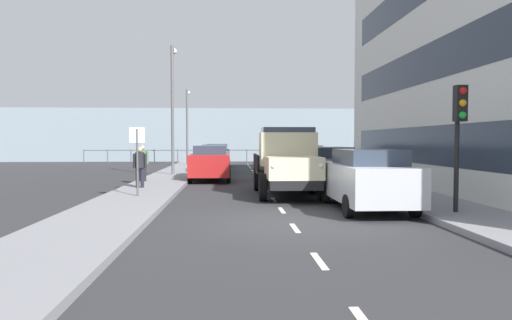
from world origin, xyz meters
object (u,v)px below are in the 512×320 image
truck_vintage_cream (288,163)px  car_black_oppositeside_2 (217,155)px  car_red_oppositeside_0 (210,163)px  car_white_kerbside_2 (304,161)px  lamp_post_promenade (173,99)px  traffic_light_near (459,121)px  car_silver_kerbside_near (366,178)px  street_sign (137,149)px  lamp_post_far (187,119)px  car_navy_kerbside_3 (290,157)px  pedestrian_near_railing (143,160)px  car_teal_oppositeside_1 (214,158)px  pedestrian_strolling (140,164)px  car_grey_kerbside_1 (327,167)px

truck_vintage_cream → car_black_oppositeside_2: (2.99, -18.62, -0.28)m
car_red_oppositeside_0 → car_white_kerbside_2: bearing=-163.6°
car_white_kerbside_2 → lamp_post_promenade: bearing=-10.4°
car_white_kerbside_2 → traffic_light_near: bearing=98.3°
car_red_oppositeside_0 → car_black_oppositeside_2: bearing=-90.0°
car_silver_kerbside_near → street_sign: street_sign is taller
lamp_post_far → car_navy_kerbside_3: bearing=139.1°
car_white_kerbside_2 → lamp_post_far: 14.09m
lamp_post_far → street_sign: 20.72m
lamp_post_promenade → pedestrian_near_railing: bearing=79.5°
truck_vintage_cream → car_teal_oppositeside_1: truck_vintage_cream is taller
car_navy_kerbside_3 → pedestrian_strolling: (7.36, 11.70, 0.17)m
car_teal_oppositeside_1 → lamp_post_promenade: (2.13, 3.20, 3.34)m
lamp_post_promenade → pedestrian_strolling: bearing=86.9°
car_teal_oppositeside_1 → lamp_post_far: 8.18m
car_navy_kerbside_3 → pedestrian_strolling: bearing=57.8°
car_navy_kerbside_3 → lamp_post_promenade: (6.96, 4.38, 3.34)m
lamp_post_far → lamp_post_promenade: bearing=91.0°
truck_vintage_cream → traffic_light_near: (-3.72, 4.94, 1.29)m
car_navy_kerbside_3 → car_teal_oppositeside_1: bearing=13.7°
car_black_oppositeside_2 → lamp_post_promenade: size_ratio=0.63×
street_sign → truck_vintage_cream: bearing=-170.0°
car_white_kerbside_2 → car_black_oppositeside_2: 11.76m
car_white_kerbside_2 → street_sign: size_ratio=2.03×
truck_vintage_cream → street_sign: bearing=10.0°
pedestrian_near_railing → lamp_post_promenade: lamp_post_promenade is taller
car_black_oppositeside_2 → street_sign: 19.64m
traffic_light_near → lamp_post_far: size_ratio=0.56×
pedestrian_strolling → street_sign: bearing=99.3°
car_red_oppositeside_0 → car_silver_kerbside_near: bearing=116.2°
car_silver_kerbside_near → car_black_oppositeside_2: 22.50m
car_grey_kerbside_1 → pedestrian_near_railing: pedestrian_near_railing is taller
truck_vintage_cream → car_teal_oppositeside_1: size_ratio=1.31×
car_red_oppositeside_0 → traffic_light_near: traffic_light_near is taller
car_grey_kerbside_1 → car_navy_kerbside_3: bearing=-90.0°
car_black_oppositeside_2 → car_silver_kerbside_near: bearing=102.4°
car_white_kerbside_2 → pedestrian_near_railing: (7.78, 3.17, 0.19)m
car_white_kerbside_2 → car_teal_oppositeside_1: (4.83, -4.48, -0.00)m
lamp_post_promenade → car_white_kerbside_2: bearing=169.6°
car_silver_kerbside_near → car_grey_kerbside_1: same height
truck_vintage_cream → car_black_oppositeside_2: bearing=-80.9°
street_sign → car_black_oppositeside_2: bearing=-96.1°
pedestrian_strolling → pedestrian_near_railing: pedestrian_near_railing is taller
traffic_light_near → lamp_post_promenade: bearing=-57.9°
pedestrian_near_railing → traffic_light_near: size_ratio=0.50×
pedestrian_near_railing → car_teal_oppositeside_1: bearing=-111.1°
car_black_oppositeside_2 → traffic_light_near: 24.55m
car_grey_kerbside_1 → car_black_oppositeside_2: same height
pedestrian_near_railing → street_sign: street_sign is taller
car_white_kerbside_2 → pedestrian_near_railing: 8.41m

